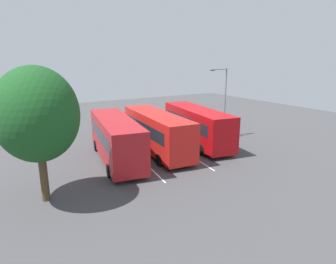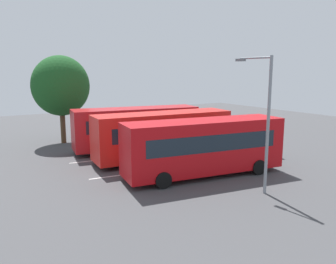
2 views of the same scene
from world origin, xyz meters
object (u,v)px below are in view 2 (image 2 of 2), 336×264
Objects in this scene: bus_center_right at (137,127)px; depot_tree at (61,86)px; pedestrian at (277,145)px; bus_center_left at (164,134)px; bus_far_left at (205,146)px; street_lamp at (265,115)px.

bus_center_right is 1.34× the size of depot_tree.
depot_tree is (-12.10, 13.42, 4.10)m from pedestrian.
bus_center_right is at bearing 98.17° from bus_center_left.
depot_tree reaches higher than pedestrian.
street_lamp is (0.79, -3.86, 2.22)m from bus_far_left.
street_lamp is 0.92× the size of depot_tree.
depot_tree is at bearing -20.68° from pedestrian.
bus_center_left reaches higher than pedestrian.
bus_center_left is 1.32× the size of depot_tree.
bus_center_left is 8.45m from pedestrian.
street_lamp reaches higher than bus_center_right.
pedestrian is at bearing -21.31° from bus_center_left.
bus_far_left is at bearing 33.30° from pedestrian.
depot_tree reaches higher than bus_far_left.
depot_tree reaches higher than street_lamp.
depot_tree is (-4.32, 5.94, 3.16)m from bus_center_right.
bus_center_right is at bearing -53.98° from depot_tree.
bus_far_left is 8.27m from bus_center_right.
street_lamp is at bearing -75.27° from bus_center_right.
street_lamp reaches higher than bus_far_left.
bus_far_left is 4.52m from street_lamp.
bus_center_left is 0.99× the size of bus_center_right.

